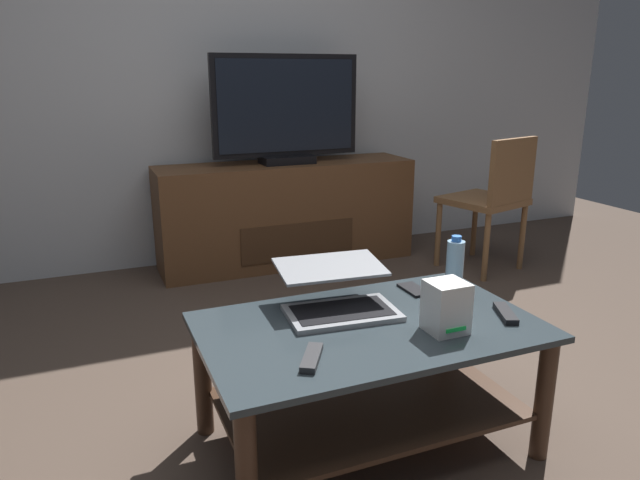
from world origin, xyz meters
The scene contains 12 objects.
ground_plane centered at (0.00, 0.00, 0.00)m, with size 7.68×7.68×0.00m, color #4C3D33.
back_wall centered at (0.00, 2.24, 1.40)m, with size 6.40×0.12×2.80m, color silver.
coffee_table centered at (-0.06, -0.10, 0.31)m, with size 1.10×0.66×0.45m.
media_cabinet centered at (0.37, 1.92, 0.34)m, with size 1.69×0.44×0.68m.
television centered at (0.37, 1.90, 1.00)m, with size 0.96×0.20×0.68m.
dining_chair centered at (1.52, 1.25, 0.50)m, with size 0.54×0.54×0.87m.
laptop centered at (-0.10, 0.05, 0.51)m, with size 0.40×0.39×0.15m.
router_box centered at (0.14, -0.24, 0.53)m, with size 0.12×0.12×0.16m.
water_bottle_near centered at (0.35, 0.01, 0.56)m, with size 0.06×0.06×0.23m.
cell_phone centered at (0.24, 0.11, 0.46)m, with size 0.07×0.14×0.01m, color black.
tv_remote centered at (0.40, -0.22, 0.46)m, with size 0.04×0.16×0.02m, color black.
soundbar_remote centered at (-0.32, -0.26, 0.46)m, with size 0.04×0.16×0.02m, color #2D2D30.
Camera 1 is at (-0.88, -1.66, 1.24)m, focal length 32.68 mm.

